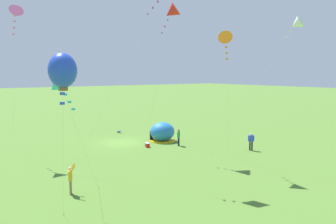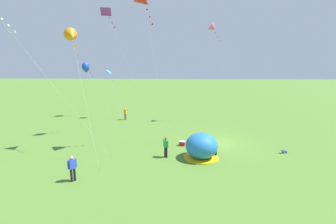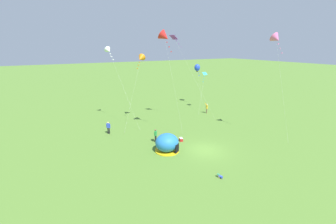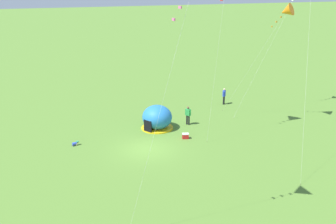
{
  "view_description": "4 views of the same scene",
  "coord_description": "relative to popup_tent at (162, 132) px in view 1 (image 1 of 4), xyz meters",
  "views": [
    {
      "loc": [
        15.97,
        31.18,
        7.41
      ],
      "look_at": [
        -1.95,
        5.96,
        3.75
      ],
      "focal_mm": 35.0,
      "sensor_mm": 36.0,
      "label": 1
    },
    {
      "loc": [
        -21.54,
        3.47,
        7.15
      ],
      "look_at": [
        2.65,
        5.18,
        2.53
      ],
      "focal_mm": 24.0,
      "sensor_mm": 36.0,
      "label": 2
    },
    {
      "loc": [
        -15.42,
        -18.8,
        11.71
      ],
      "look_at": [
        -1.73,
        5.85,
        3.38
      ],
      "focal_mm": 24.0,
      "sensor_mm": 36.0,
      "label": 3
    },
    {
      "loc": [
        27.08,
        -6.94,
        12.75
      ],
      "look_at": [
        -0.25,
        1.79,
        2.79
      ],
      "focal_mm": 42.0,
      "sensor_mm": 36.0,
      "label": 4
    }
  ],
  "objects": [
    {
      "name": "person_watching_sky",
      "position": [
        -4.51,
        8.59,
        -0.03
      ],
      "size": [
        0.46,
        0.43,
        1.72
      ],
      "color": "black",
      "rests_on": "ground"
    },
    {
      "name": "toddler_crawling",
      "position": [
        1.59,
        -7.22,
        -0.82
      ],
      "size": [
        0.36,
        0.55,
        0.32
      ],
      "color": "blue",
      "rests_on": "ground"
    },
    {
      "name": "person_near_tent",
      "position": [
        -0.05,
        2.91,
        -0.03
      ],
      "size": [
        0.46,
        0.43,
        1.72
      ],
      "color": "black",
      "rests_on": "ground"
    },
    {
      "name": "kite_blue",
      "position": [
        15.86,
        16.26,
        6.52
      ],
      "size": [
        1.51,
        4.25,
        8.22
      ],
      "color": "silver",
      "rests_on": "ground"
    },
    {
      "name": "cooler_box",
      "position": [
        2.92,
        1.59,
        -0.78
      ],
      "size": [
        0.49,
        0.6,
        0.44
      ],
      "color": "red",
      "rests_on": "ground"
    },
    {
      "name": "person_flying_kite",
      "position": [
        13.59,
        9.86,
        0.0
      ],
      "size": [
        0.59,
        0.7,
        1.89
      ],
      "color": "#8C7251",
      "rests_on": "ground"
    },
    {
      "name": "kite_orange",
      "position": [
        1.62,
        11.0,
        8.93
      ],
      "size": [
        5.11,
        4.26,
        10.62
      ],
      "color": "silver",
      "rests_on": "ground"
    },
    {
      "name": "popup_tent",
      "position": [
        0.0,
        0.0,
        0.0
      ],
      "size": [
        2.81,
        2.81,
        2.1
      ],
      "color": "#2672BF",
      "rests_on": "ground"
    },
    {
      "name": "kite_pink",
      "position": [
        13.9,
        -2.2,
        11.55
      ],
      "size": [
        1.28,
        4.22,
        13.29
      ],
      "color": "silver",
      "rests_on": "ground"
    },
    {
      "name": "ground_plane",
      "position": [
        4.0,
        -1.98,
        -1.0
      ],
      "size": [
        300.0,
        300.0,
        0.0
      ],
      "primitive_type": "plane",
      "color": "#517A2D"
    },
    {
      "name": "kite_white",
      "position": [
        -2.18,
        14.46,
        10.04
      ],
      "size": [
        2.57,
        7.62,
        11.66
      ],
      "color": "silver",
      "rests_on": "ground"
    },
    {
      "name": "kite_cyan",
      "position": [
        14.57,
        12.2,
        5.5
      ],
      "size": [
        3.42,
        2.86,
        7.11
      ],
      "color": "silver",
      "rests_on": "ground"
    },
    {
      "name": "kite_red",
      "position": [
        2.39,
        4.95,
        11.81
      ],
      "size": [
        2.8,
        3.0,
        13.65
      ],
      "color": "silver",
      "rests_on": "ground"
    }
  ]
}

